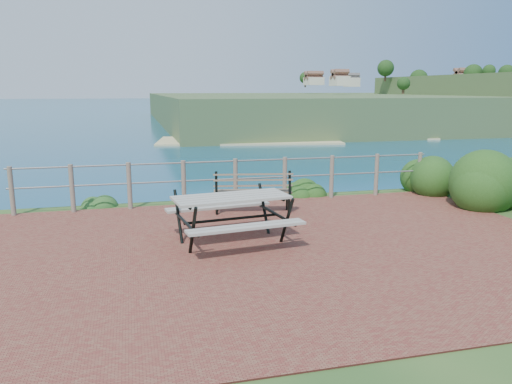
# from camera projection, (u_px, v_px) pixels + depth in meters

# --- Properties ---
(ground) EXTENTS (10.00, 7.00, 0.12)m
(ground) POSITION_uv_depth(u_px,v_px,m) (278.00, 249.00, 8.04)
(ground) COLOR brown
(ground) RESTS_ON ground
(ocean) EXTENTS (1200.00, 1200.00, 0.00)m
(ocean) POSITION_uv_depth(u_px,v_px,m) (134.00, 95.00, 197.97)
(ocean) COLOR #145C7A
(ocean) RESTS_ON ground
(safety_railing) EXTENTS (9.40, 0.10, 1.00)m
(safety_railing) POSITION_uv_depth(u_px,v_px,m) (235.00, 179.00, 11.11)
(safety_railing) COLOR #6B5B4C
(safety_railing) RESTS_ON ground
(distant_bay) EXTENTS (290.00, 232.36, 24.00)m
(distant_bay) POSITION_uv_depth(u_px,v_px,m) (500.00, 97.00, 242.08)
(distant_bay) COLOR #456331
(distant_bay) RESTS_ON ground
(picnic_table) EXTENTS (1.96, 1.62, 0.79)m
(picnic_table) POSITION_uv_depth(u_px,v_px,m) (231.00, 214.00, 8.23)
(picnic_table) COLOR gray
(picnic_table) RESTS_ON ground
(park_bench) EXTENTS (1.65, 0.68, 0.90)m
(park_bench) POSITION_uv_depth(u_px,v_px,m) (253.00, 185.00, 10.25)
(park_bench) COLOR brown
(park_bench) RESTS_ON ground
(shrub_right_front) EXTENTS (1.53, 1.53, 2.17)m
(shrub_right_front) POSITION_uv_depth(u_px,v_px,m) (492.00, 206.00, 11.04)
(shrub_right_front) COLOR #1E4114
(shrub_right_front) RESTS_ON ground
(shrub_right_edge) EXTENTS (1.08, 1.08, 1.55)m
(shrub_right_edge) POSITION_uv_depth(u_px,v_px,m) (431.00, 192.00, 12.47)
(shrub_right_edge) COLOR #1E4114
(shrub_right_edge) RESTS_ON ground
(shrub_lip_west) EXTENTS (0.66, 0.66, 0.36)m
(shrub_lip_west) POSITION_uv_depth(u_px,v_px,m) (96.00, 207.00, 10.94)
(shrub_lip_west) COLOR #1F5222
(shrub_lip_west) RESTS_ON ground
(shrub_lip_east) EXTENTS (0.82, 0.82, 0.58)m
(shrub_lip_east) POSITION_uv_depth(u_px,v_px,m) (303.00, 195.00, 12.18)
(shrub_lip_east) COLOR #1E4114
(shrub_lip_east) RESTS_ON ground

